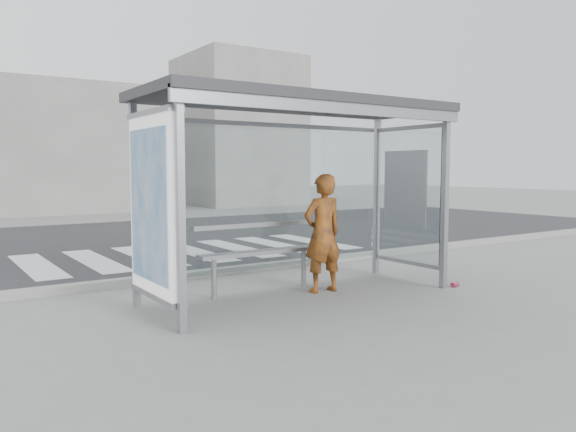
{
  "coord_description": "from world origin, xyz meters",
  "views": [
    {
      "loc": [
        -4.27,
        -6.04,
        1.7
      ],
      "look_at": [
        -0.07,
        0.2,
        1.07
      ],
      "focal_mm": 35.0,
      "sensor_mm": 36.0,
      "label": 1
    }
  ],
  "objects_px": {
    "person": "(323,233)",
    "soda_can": "(455,284)",
    "bench": "(260,252)",
    "bus_shelter": "(275,147)"
  },
  "relations": [
    {
      "from": "bench",
      "to": "soda_can",
      "type": "distance_m",
      "value": 2.87
    },
    {
      "from": "person",
      "to": "bus_shelter",
      "type": "bearing_deg",
      "value": 3.07
    },
    {
      "from": "bench",
      "to": "person",
      "type": "bearing_deg",
      "value": -31.48
    },
    {
      "from": "bus_shelter",
      "to": "soda_can",
      "type": "relative_size",
      "value": 32.13
    },
    {
      "from": "bus_shelter",
      "to": "soda_can",
      "type": "distance_m",
      "value": 3.33
    },
    {
      "from": "soda_can",
      "to": "bus_shelter",
      "type": "bearing_deg",
      "value": 162.51
    },
    {
      "from": "bus_shelter",
      "to": "person",
      "type": "bearing_deg",
      "value": 0.37
    },
    {
      "from": "soda_can",
      "to": "bench",
      "type": "bearing_deg",
      "value": 153.34
    },
    {
      "from": "person",
      "to": "soda_can",
      "type": "height_order",
      "value": "person"
    },
    {
      "from": "bus_shelter",
      "to": "soda_can",
      "type": "bearing_deg",
      "value": -17.49
    }
  ]
}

